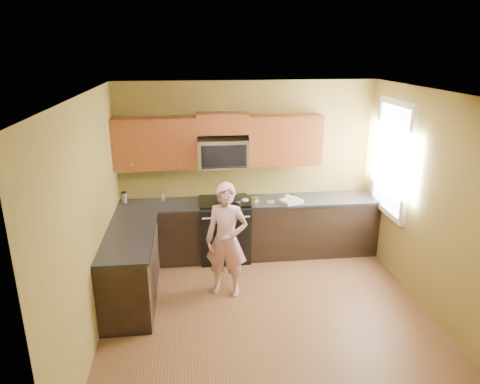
{
  "coord_description": "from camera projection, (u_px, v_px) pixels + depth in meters",
  "views": [
    {
      "loc": [
        -0.89,
        -4.55,
        3.18
      ],
      "look_at": [
        -0.2,
        1.3,
        1.2
      ],
      "focal_mm": 32.65,
      "sensor_mm": 36.0,
      "label": 1
    }
  ],
  "objects": [
    {
      "name": "stove",
      "position": [
        224.0,
        229.0,
        6.78
      ],
      "size": [
        0.76,
        0.65,
        0.95
      ],
      "primitive_type": null,
      "color": "black",
      "rests_on": "floor"
    },
    {
      "name": "floor",
      "position": [
        268.0,
        316.0,
        5.4
      ],
      "size": [
        4.0,
        4.0,
        0.0
      ],
      "primitive_type": "plane",
      "color": "brown",
      "rests_on": "ground"
    },
    {
      "name": "cabinet_left_run",
      "position": [
        131.0,
        269.0,
        5.63
      ],
      "size": [
        0.6,
        1.6,
        0.88
      ],
      "primitive_type": "cube",
      "color": "black",
      "rests_on": "floor"
    },
    {
      "name": "upper_cab_right",
      "position": [
        284.0,
        164.0,
        6.72
      ],
      "size": [
        1.12,
        0.33,
        0.75
      ],
      "primitive_type": null,
      "color": "brown",
      "rests_on": "wall_back"
    },
    {
      "name": "window",
      "position": [
        392.0,
        159.0,
        6.22
      ],
      "size": [
        0.06,
        1.06,
        1.66
      ],
      "primitive_type": null,
      "color": "white",
      "rests_on": "wall_right"
    },
    {
      "name": "microwave",
      "position": [
        223.0,
        166.0,
        6.59
      ],
      "size": [
        0.76,
        0.4,
        0.42
      ],
      "primitive_type": null,
      "color": "silver",
      "rests_on": "wall_back"
    },
    {
      "name": "cabinet_back_run",
      "position": [
        250.0,
        229.0,
        6.86
      ],
      "size": [
        4.0,
        0.6,
        0.88
      ],
      "primitive_type": "cube",
      "color": "black",
      "rests_on": "floor"
    },
    {
      "name": "napkin_a",
      "position": [
        245.0,
        200.0,
        6.62
      ],
      "size": [
        0.14,
        0.15,
        0.06
      ],
      "primitive_type": "ellipsoid",
      "rotation": [
        0.0,
        0.0,
        0.29
      ],
      "color": "silver",
      "rests_on": "countertop_back"
    },
    {
      "name": "ceiling",
      "position": [
        274.0,
        94.0,
        4.54
      ],
      "size": [
        4.0,
        4.0,
        0.0
      ],
      "primitive_type": "plane",
      "rotation": [
        3.14,
        0.0,
        0.0
      ],
      "color": "white",
      "rests_on": "ground"
    },
    {
      "name": "travel_mug",
      "position": [
        125.0,
        203.0,
        6.61
      ],
      "size": [
        0.1,
        0.1,
        0.18
      ],
      "primitive_type": null,
      "rotation": [
        0.0,
        0.0,
        -0.29
      ],
      "color": "silver",
      "rests_on": "countertop_back"
    },
    {
      "name": "woman",
      "position": [
        227.0,
        240.0,
        5.69
      ],
      "size": [
        0.65,
        0.53,
        1.54
      ],
      "primitive_type": "imported",
      "rotation": [
        0.0,
        0.0,
        -0.33
      ],
      "color": "#DD6E7E",
      "rests_on": "floor"
    },
    {
      "name": "wall_front",
      "position": [
        322.0,
        318.0,
        3.08
      ],
      "size": [
        4.0,
        0.0,
        4.0
      ],
      "primitive_type": "plane",
      "rotation": [
        -1.57,
        0.0,
        0.0
      ],
      "color": "olive",
      "rests_on": "ground"
    },
    {
      "name": "countertop_back",
      "position": [
        250.0,
        202.0,
        6.7
      ],
      "size": [
        4.0,
        0.62,
        0.04
      ],
      "primitive_type": "cube",
      "color": "black",
      "rests_on": "cabinet_back_run"
    },
    {
      "name": "upper_cab_left",
      "position": [
        157.0,
        168.0,
        6.51
      ],
      "size": [
        1.22,
        0.33,
        0.75
      ],
      "primitive_type": null,
      "color": "brown",
      "rests_on": "wall_back"
    },
    {
      "name": "upper_cab_over_mw",
      "position": [
        222.0,
        123.0,
        6.41
      ],
      "size": [
        0.76,
        0.33,
        0.3
      ],
      "primitive_type": "cube",
      "color": "brown",
      "rests_on": "wall_back"
    },
    {
      "name": "countertop_left",
      "position": [
        129.0,
        236.0,
        5.49
      ],
      "size": [
        0.62,
        1.6,
        0.04
      ],
      "primitive_type": "cube",
      "color": "black",
      "rests_on": "cabinet_left_run"
    },
    {
      "name": "wall_right",
      "position": [
        436.0,
        208.0,
        5.19
      ],
      "size": [
        0.0,
        4.0,
        4.0
      ],
      "primitive_type": "plane",
      "rotation": [
        1.57,
        0.0,
        -1.57
      ],
      "color": "olive",
      "rests_on": "ground"
    },
    {
      "name": "napkin_b",
      "position": [
        288.0,
        197.0,
        6.78
      ],
      "size": [
        0.14,
        0.15,
        0.07
      ],
      "primitive_type": "ellipsoid",
      "rotation": [
        0.0,
        0.0,
        0.15
      ],
      "color": "silver",
      "rests_on": "countertop_back"
    },
    {
      "name": "dish_towel",
      "position": [
        291.0,
        201.0,
        6.61
      ],
      "size": [
        0.37,
        0.34,
        0.05
      ],
      "primitive_type": "cube",
      "rotation": [
        0.0,
        0.0,
        0.41
      ],
      "color": "silver",
      "rests_on": "countertop_back"
    },
    {
      "name": "frying_pan",
      "position": [
        232.0,
        203.0,
        6.52
      ],
      "size": [
        0.38,
        0.49,
        0.06
      ],
      "primitive_type": null,
      "rotation": [
        0.0,
        0.0,
        0.38
      ],
      "color": "black",
      "rests_on": "stove"
    },
    {
      "name": "toast_slice",
      "position": [
        271.0,
        202.0,
        6.62
      ],
      "size": [
        0.13,
        0.13,
        0.01
      ],
      "primitive_type": "cube",
      "rotation": [
        0.0,
        0.0,
        -0.19
      ],
      "color": "#B27F47",
      "rests_on": "countertop_back"
    },
    {
      "name": "glass_c",
      "position": [
        163.0,
        197.0,
        6.68
      ],
      "size": [
        0.08,
        0.08,
        0.12
      ],
      "primitive_type": "cylinder",
      "rotation": [
        0.0,
        0.0,
        0.14
      ],
      "color": "silver",
      "rests_on": "countertop_back"
    },
    {
      "name": "wall_back",
      "position": [
        247.0,
        168.0,
        6.85
      ],
      "size": [
        4.0,
        0.0,
        4.0
      ],
      "primitive_type": "plane",
      "rotation": [
        1.57,
        0.0,
        0.0
      ],
      "color": "olive",
      "rests_on": "ground"
    },
    {
      "name": "wall_left",
      "position": [
        90.0,
        223.0,
        4.75
      ],
      "size": [
        0.0,
        4.0,
        4.0
      ],
      "primitive_type": "plane",
      "rotation": [
        1.57,
        0.0,
        1.57
      ],
      "color": "olive",
      "rests_on": "ground"
    },
    {
      "name": "butter_tub",
      "position": [
        255.0,
        202.0,
        6.65
      ],
      "size": [
        0.14,
        0.14,
        0.09
      ],
      "primitive_type": null,
      "rotation": [
        0.0,
        0.0,
        0.14
      ],
      "color": "yellow",
      "rests_on": "countertop_back"
    }
  ]
}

